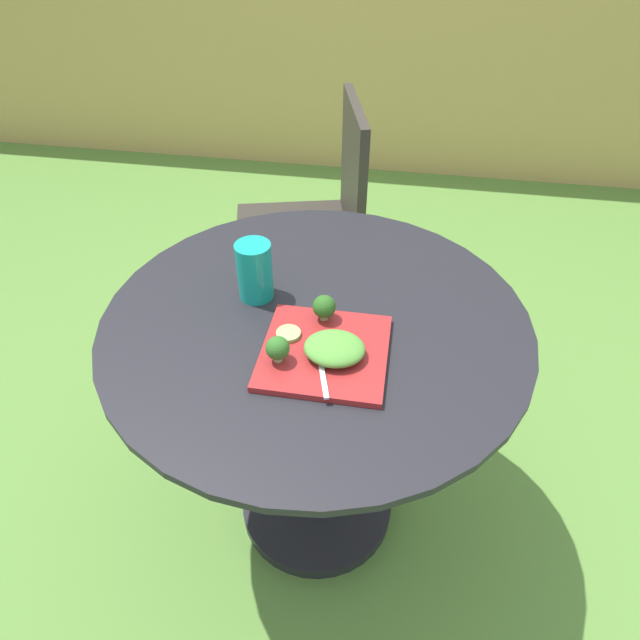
{
  "coord_description": "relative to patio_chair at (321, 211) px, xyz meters",
  "views": [
    {
      "loc": [
        0.16,
        -0.89,
        1.51
      ],
      "look_at": [
        0.02,
        -0.06,
        0.79
      ],
      "focal_mm": 31.13,
      "sensor_mm": 36.0,
      "label": 1
    }
  ],
  "objects": [
    {
      "name": "ground_plane",
      "position": [
        0.13,
        -0.84,
        -0.53
      ],
      "size": [
        12.0,
        12.0,
        0.0
      ],
      "primitive_type": "plane",
      "color": "#568438"
    },
    {
      "name": "bamboo_fence",
      "position": [
        0.13,
        1.53,
        0.27
      ],
      "size": [
        8.0,
        0.08,
        1.59
      ],
      "primitive_type": "cube",
      "color": "tan",
      "rests_on": "ground_plane"
    },
    {
      "name": "patio_table",
      "position": [
        0.13,
        -0.84,
        -0.04
      ],
      "size": [
        0.92,
        0.92,
        0.75
      ],
      "color": "black",
      "rests_on": "ground_plane"
    },
    {
      "name": "patio_chair",
      "position": [
        0.0,
        0.0,
        0.0
      ],
      "size": [
        0.54,
        0.54,
        0.9
      ],
      "color": "#332D28",
      "rests_on": "ground_plane"
    },
    {
      "name": "salad_plate",
      "position": [
        0.17,
        -0.95,
        0.23
      ],
      "size": [
        0.25,
        0.25,
        0.01
      ],
      "primitive_type": "cube",
      "color": "maroon",
      "rests_on": "patio_table"
    },
    {
      "name": "drinking_glass",
      "position": [
        -0.01,
        -0.79,
        0.28
      ],
      "size": [
        0.08,
        0.08,
        0.13
      ],
      "color": "#149989",
      "rests_on": "patio_table"
    },
    {
      "name": "fork",
      "position": [
        0.16,
        -0.99,
        0.24
      ],
      "size": [
        0.06,
        0.15,
        0.0
      ],
      "color": "silver",
      "rests_on": "salad_plate"
    },
    {
      "name": "lettuce_mound",
      "position": [
        0.19,
        -0.97,
        0.26
      ],
      "size": [
        0.12,
        0.1,
        0.04
      ],
      "primitive_type": "ellipsoid",
      "color": "#519338",
      "rests_on": "salad_plate"
    },
    {
      "name": "broccoli_floret_0",
      "position": [
        0.08,
        -1.0,
        0.27
      ],
      "size": [
        0.05,
        0.05,
        0.06
      ],
      "color": "#99B770",
      "rests_on": "salad_plate"
    },
    {
      "name": "broccoli_floret_1",
      "position": [
        0.15,
        -0.86,
        0.27
      ],
      "size": [
        0.05,
        0.05,
        0.06
      ],
      "color": "#99B770",
      "rests_on": "salad_plate"
    },
    {
      "name": "cucumber_slice_0",
      "position": [
        0.09,
        -0.92,
        0.24
      ],
      "size": [
        0.05,
        0.05,
        0.01
      ],
      "primitive_type": "cylinder",
      "color": "#8EB766",
      "rests_on": "salad_plate"
    }
  ]
}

